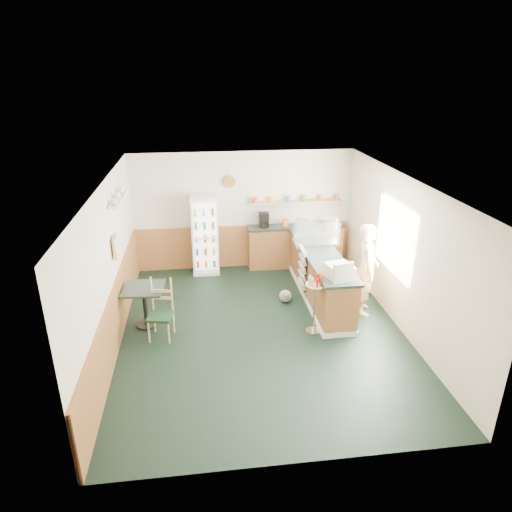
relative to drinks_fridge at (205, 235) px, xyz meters
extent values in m
plane|color=black|center=(0.90, -2.74, -0.90)|extent=(6.00, 6.00, 0.00)
cube|color=beige|center=(0.90, 0.27, 0.45)|extent=(5.00, 0.02, 2.70)
cube|color=beige|center=(-1.61, -2.74, 0.45)|extent=(0.02, 6.00, 2.70)
cube|color=beige|center=(3.41, -2.74, 0.45)|extent=(0.02, 6.00, 2.70)
cube|color=white|center=(0.90, -2.74, 1.81)|extent=(5.00, 6.00, 0.02)
cube|color=#AD6437|center=(0.90, 0.23, -0.40)|extent=(4.98, 0.05, 1.00)
cube|color=#AD6437|center=(-1.57, -2.74, -0.40)|extent=(0.05, 5.98, 1.00)
cube|color=white|center=(3.36, -2.44, 0.65)|extent=(0.06, 1.45, 1.25)
cube|color=gold|center=(-1.55, -2.24, 0.65)|extent=(0.03, 0.32, 0.38)
cube|color=white|center=(-1.50, -1.74, 1.35)|extent=(0.18, 1.20, 0.03)
cylinder|color=#956025|center=(0.60, 0.20, 1.15)|extent=(0.26, 0.04, 0.26)
cube|color=#AD6437|center=(2.25, -1.66, -0.42)|extent=(0.60, 2.95, 0.95)
cube|color=white|center=(2.25, -1.66, -0.85)|extent=(0.64, 2.97, 0.10)
cube|color=#253329|center=(2.25, -1.66, 0.09)|extent=(0.68, 3.01, 0.05)
cube|color=#AD6437|center=(2.10, 0.06, -0.42)|extent=(2.20, 0.38, 0.95)
cube|color=#253329|center=(2.10, 0.06, 0.09)|extent=(2.24, 0.42, 0.05)
cube|color=tan|center=(2.10, 0.14, 0.65)|extent=(2.10, 0.22, 0.04)
cube|color=black|center=(1.35, 0.06, 0.28)|extent=(0.22, 0.18, 0.34)
cylinder|color=#B2664C|center=(1.15, 0.14, 0.73)|extent=(0.10, 0.10, 0.12)
cylinder|color=#B2664C|center=(1.53, 0.14, 0.73)|extent=(0.10, 0.10, 0.12)
cylinder|color=#B2664C|center=(1.91, 0.14, 0.73)|extent=(0.10, 0.10, 0.12)
cylinder|color=#B2664C|center=(2.29, 0.14, 0.73)|extent=(0.10, 0.10, 0.12)
cylinder|color=#B2664C|center=(2.67, 0.14, 0.73)|extent=(0.10, 0.10, 0.12)
cylinder|color=#B2664C|center=(3.05, 0.14, 0.73)|extent=(0.10, 0.10, 0.12)
cube|color=white|center=(0.00, 0.04, 0.00)|extent=(0.59, 0.42, 1.80)
cube|color=white|center=(0.00, -0.19, 0.01)|extent=(0.50, 0.02, 1.59)
cube|color=silver|center=(0.00, -0.26, 0.01)|extent=(0.54, 0.02, 1.65)
cube|color=silver|center=(2.25, -1.15, 0.14)|extent=(0.91, 0.47, 0.06)
cube|color=silver|center=(2.25, -1.15, 0.40)|extent=(0.89, 0.45, 0.45)
cube|color=beige|center=(2.25, -2.82, 0.23)|extent=(0.50, 0.52, 0.24)
imported|color=tan|center=(2.95, -2.28, -0.01)|extent=(0.56, 0.68, 1.78)
cylinder|color=silver|center=(1.82, -2.87, -0.89)|extent=(0.27, 0.27, 0.02)
cylinder|color=silver|center=(1.82, -2.87, -0.43)|extent=(0.04, 0.04, 0.91)
cylinder|color=tan|center=(1.82, -2.87, 0.02)|extent=(0.35, 0.35, 0.02)
cylinder|color=red|center=(1.93, -2.87, 0.11)|extent=(0.05, 0.05, 0.15)
cylinder|color=red|center=(1.89, -2.80, 0.11)|extent=(0.05, 0.05, 0.15)
cylinder|color=red|center=(1.82, -2.77, 0.11)|extent=(0.05, 0.05, 0.15)
cylinder|color=red|center=(1.74, -2.80, 0.11)|extent=(0.05, 0.05, 0.15)
cylinder|color=red|center=(1.71, -2.88, 0.11)|extent=(0.05, 0.05, 0.15)
cylinder|color=red|center=(1.75, -2.95, 0.11)|extent=(0.05, 0.05, 0.15)
cylinder|color=red|center=(1.82, -2.98, 0.11)|extent=(0.05, 0.05, 0.15)
cylinder|color=red|center=(1.90, -2.95, 0.11)|extent=(0.05, 0.05, 0.15)
cube|color=black|center=(1.91, -1.59, -0.65)|extent=(0.05, 0.44, 0.03)
cube|color=beige|center=(1.89, -1.59, -0.58)|extent=(0.09, 0.40, 0.15)
cube|color=black|center=(1.91, -1.59, -0.47)|extent=(0.05, 0.44, 0.03)
cube|color=beige|center=(1.89, -1.59, -0.40)|extent=(0.09, 0.40, 0.15)
cube|color=black|center=(1.91, -1.59, -0.29)|extent=(0.05, 0.44, 0.03)
cube|color=beige|center=(1.89, -1.59, -0.22)|extent=(0.09, 0.40, 0.15)
cube|color=black|center=(1.91, -1.59, -0.11)|extent=(0.05, 0.44, 0.03)
cube|color=beige|center=(1.89, -1.59, -0.04)|extent=(0.09, 0.40, 0.15)
cube|color=black|center=(1.91, -1.59, 0.07)|extent=(0.05, 0.44, 0.03)
cube|color=beige|center=(1.89, -1.59, 0.14)|extent=(0.09, 0.40, 0.15)
cylinder|color=black|center=(-1.15, -2.28, -0.88)|extent=(0.40, 0.40, 0.04)
cylinder|color=black|center=(-1.15, -2.28, -0.52)|extent=(0.08, 0.08, 0.70)
cube|color=#253329|center=(-1.15, -2.28, -0.15)|extent=(0.76, 0.76, 0.04)
cube|color=black|center=(-0.85, -2.74, -0.47)|extent=(0.48, 0.48, 0.05)
cylinder|color=tan|center=(-1.02, -2.91, -0.69)|extent=(0.03, 0.03, 0.42)
cylinder|color=tan|center=(-0.68, -2.91, -0.69)|extent=(0.03, 0.03, 0.42)
cylinder|color=tan|center=(-1.02, -2.57, -0.69)|extent=(0.03, 0.03, 0.42)
cylinder|color=tan|center=(-0.68, -2.57, -0.69)|extent=(0.03, 0.03, 0.42)
cube|color=tan|center=(-0.85, -2.56, -0.14)|extent=(0.36, 0.11, 0.65)
sphere|color=#969691|center=(1.54, -1.70, -0.78)|extent=(0.25, 0.25, 0.25)
sphere|color=#969691|center=(1.54, -1.83, -0.67)|extent=(0.15, 0.15, 0.15)
camera|label=1|loc=(-0.10, -9.73, 3.46)|focal=32.00mm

